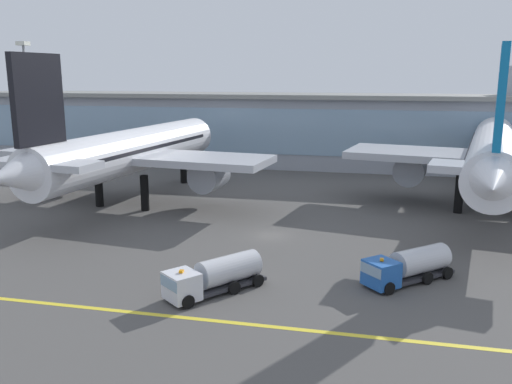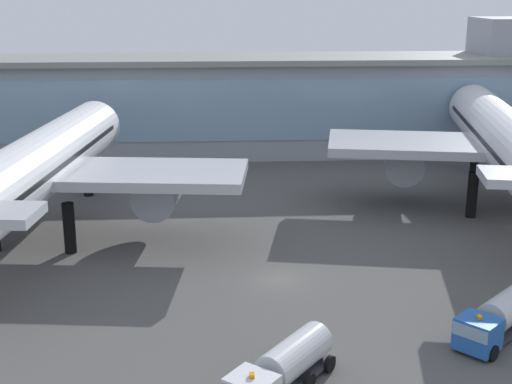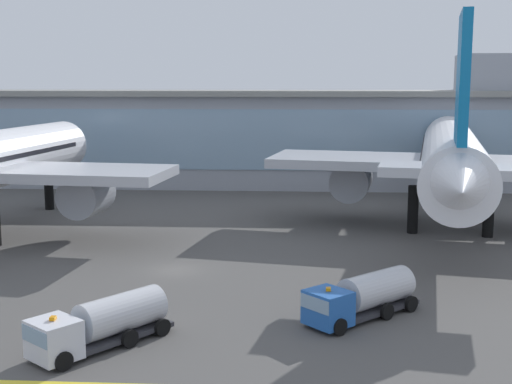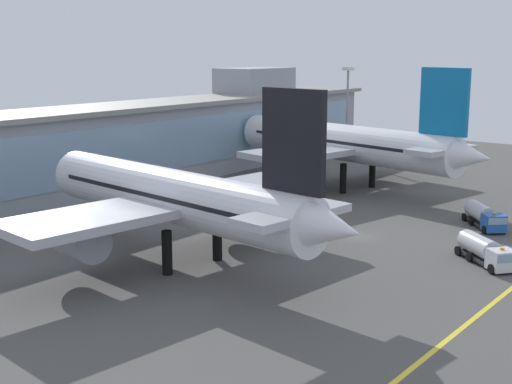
{
  "view_description": "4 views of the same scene",
  "coord_description": "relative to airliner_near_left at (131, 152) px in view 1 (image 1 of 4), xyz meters",
  "views": [
    {
      "loc": [
        11.25,
        -57.18,
        17.89
      ],
      "look_at": [
        -2.75,
        4.58,
        3.94
      ],
      "focal_mm": 37.69,
      "sensor_mm": 36.0,
      "label": 1
    },
    {
      "loc": [
        -5.34,
        -54.48,
        23.6
      ],
      "look_at": [
        -1.3,
        10.06,
        4.78
      ],
      "focal_mm": 49.42,
      "sensor_mm": 36.0,
      "label": 2
    },
    {
      "loc": [
        10.04,
        -55.37,
        15.68
      ],
      "look_at": [
        6.43,
        5.51,
        5.77
      ],
      "focal_mm": 48.62,
      "sensor_mm": 36.0,
      "label": 3
    },
    {
      "loc": [
        -76.14,
        -42.81,
        23.7
      ],
      "look_at": [
        -7.22,
        10.88,
        5.57
      ],
      "focal_mm": 49.26,
      "sensor_mm": 36.0,
      "label": 4
    }
  ],
  "objects": [
    {
      "name": "fuel_tanker_truck",
      "position": [
        36.14,
        -21.91,
        -5.83
      ],
      "size": [
        8.28,
        7.93,
        2.9
      ],
      "rotation": [
        0.0,
        0.0,
        3.89
      ],
      "color": "black",
      "rests_on": "ground"
    },
    {
      "name": "airliner_near_right",
      "position": [
        48.16,
        7.15,
        0.25
      ],
      "size": [
        39.43,
        54.84,
        20.71
      ],
      "rotation": [
        0.0,
        0.0,
        1.38
      ],
      "color": "black",
      "rests_on": "ground"
    },
    {
      "name": "taxiway_centreline_stripe",
      "position": [
        21.86,
        -32.87,
        -7.33
      ],
      "size": [
        157.48,
        0.5,
        0.01
      ],
      "primitive_type": "cube",
      "color": "yellow",
      "rests_on": "ground"
    },
    {
      "name": "apron_light_mast_west",
      "position": [
        -29.37,
        19.42,
        8.07
      ],
      "size": [
        1.8,
        1.8,
        23.54
      ],
      "color": "gray",
      "rests_on": "ground"
    },
    {
      "name": "terminal_building",
      "position": [
        23.47,
        36.84,
        0.15
      ],
      "size": [
        143.61,
        14.0,
        19.33
      ],
      "color": "#9399A3",
      "rests_on": "ground"
    },
    {
      "name": "baggage_tug_near",
      "position": [
        20.33,
        -27.93,
        -5.83
      ],
      "size": [
        7.54,
        8.58,
        2.9
      ],
      "rotation": [
        0.0,
        0.0,
        4.04
      ],
      "color": "black",
      "rests_on": "ground"
    },
    {
      "name": "ground_plane",
      "position": [
        21.86,
        -10.87,
        -7.34
      ],
      "size": [
        196.85,
        196.85,
        0.0
      ],
      "primitive_type": "plane",
      "color": "#514F4C"
    },
    {
      "name": "airliner_near_left",
      "position": [
        0.0,
        0.0,
        0.0
      ],
      "size": [
        39.95,
        50.2,
        20.03
      ],
      "rotation": [
        0.0,
        0.0,
        1.46
      ],
      "color": "black",
      "rests_on": "ground"
    }
  ]
}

